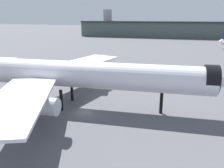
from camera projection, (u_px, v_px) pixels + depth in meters
ground at (85, 112)px, 53.37m from camera, size 900.00×900.00×0.00m
airliner_near_gate at (76, 75)px, 54.83m from camera, size 69.26×63.17×17.99m
terminal_building at (166, 29)px, 231.82m from camera, size 176.33×29.82×27.21m
baggage_tug_wing at (192, 79)px, 77.88m from camera, size 2.86×3.57×1.85m
baggage_cart_trailing at (174, 74)px, 84.12m from camera, size 2.56×2.79×1.82m
traffic_cone_near_nose at (111, 70)px, 92.64m from camera, size 0.51×0.51×0.64m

